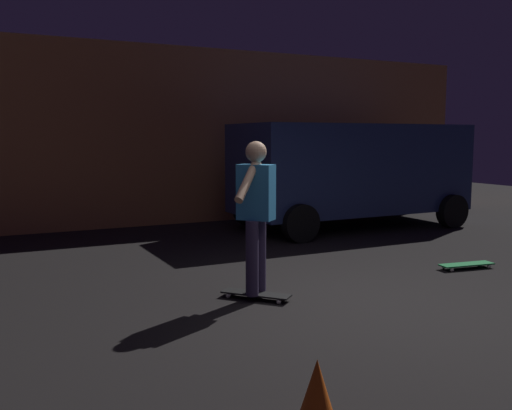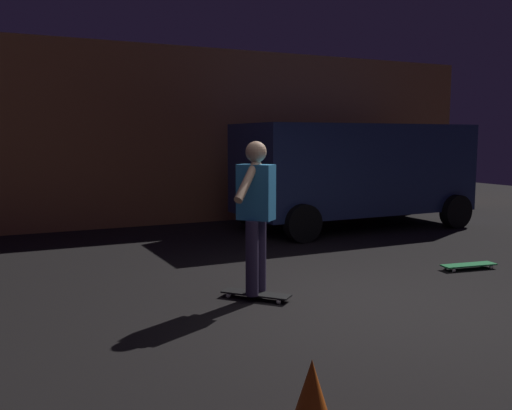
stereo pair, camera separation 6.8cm
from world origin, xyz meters
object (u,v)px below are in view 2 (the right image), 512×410
object	(u,v)px
skateboard_spare	(469,265)
traffic_cone	(312,399)
skater	(256,206)
skateboard_ridden	(256,294)
parked_van	(354,169)

from	to	relation	value
skateboard_spare	traffic_cone	world-z (taller)	traffic_cone
skateboard_spare	traffic_cone	bearing A→B (deg)	-146.69
skater	traffic_cone	size ratio (longest dim) A/B	3.63
skateboard_ridden	skateboard_spare	bearing A→B (deg)	0.47
parked_van	skateboard_ridden	bearing A→B (deg)	-136.70
parked_van	skater	xyz separation A→B (m)	(-3.93, -3.70, -0.12)
skateboard_spare	traffic_cone	distance (m)	4.94
skateboard_ridden	traffic_cone	distance (m)	2.84
skater	skateboard_spare	bearing A→B (deg)	0.47
parked_van	skateboard_ridden	size ratio (longest dim) A/B	6.44
parked_van	skateboard_spare	size ratio (longest dim) A/B	5.77
skateboard_spare	skater	size ratio (longest dim) A/B	0.48
skater	traffic_cone	world-z (taller)	skater
traffic_cone	skateboard_ridden	bearing A→B (deg)	71.22
skateboard_ridden	skater	size ratio (longest dim) A/B	0.43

